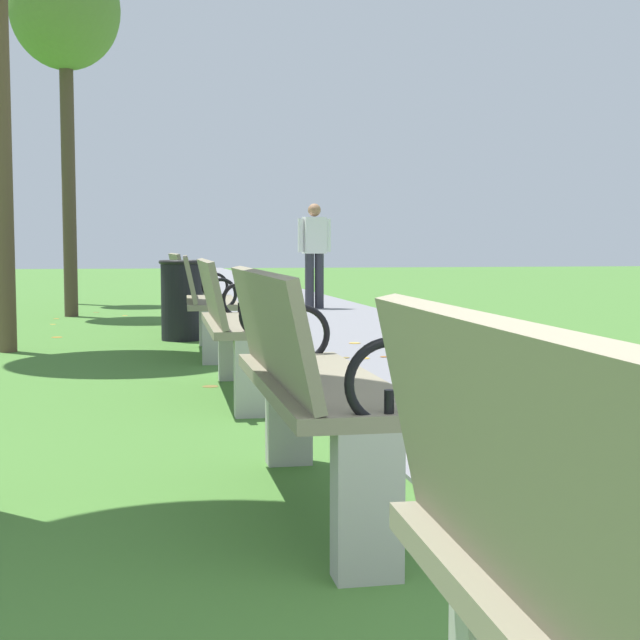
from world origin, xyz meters
TOP-DOWN VIEW (x-y plane):
  - paved_walkway at (1.28, 18.00)m, footprint 2.55×44.00m
  - park_bench_2 at (-0.50, 2.39)m, footprint 0.48×1.60m
  - park_bench_3 at (-0.50, 5.06)m, footprint 0.51×1.61m
  - park_bench_4 at (-0.50, 7.47)m, footprint 0.55×1.62m
  - park_bench_5 at (-0.50, 10.09)m, footprint 0.51×1.61m
  - tree_3 at (-2.02, 12.35)m, footprint 1.50×1.50m
  - tree_4 at (-2.20, 15.20)m, footprint 1.15×1.15m
  - pedestrian_walking at (1.59, 13.08)m, footprint 0.53×0.26m
  - trash_bin at (-0.65, 8.79)m, footprint 0.48×0.48m
  - scattered_leaves at (0.14, 6.80)m, footprint 4.73×14.71m

SIDE VIEW (x-z plane):
  - paved_walkway at x=1.28m, z-range 0.00..0.02m
  - scattered_leaves at x=0.14m, z-range 0.00..0.03m
  - trash_bin at x=-0.65m, z-range 0.00..0.84m
  - park_bench_2 at x=-0.50m, z-range 0.04..0.93m
  - park_bench_3 at x=-0.50m, z-range 0.04..0.93m
  - park_bench_4 at x=-0.50m, z-range 0.04..0.93m
  - park_bench_5 at x=-0.50m, z-range 0.04..0.93m
  - pedestrian_walking at x=1.59m, z-range 0.12..1.74m
  - tree_3 at x=-2.02m, z-range 1.62..6.66m
  - tree_4 at x=-2.20m, z-range 1.78..6.98m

